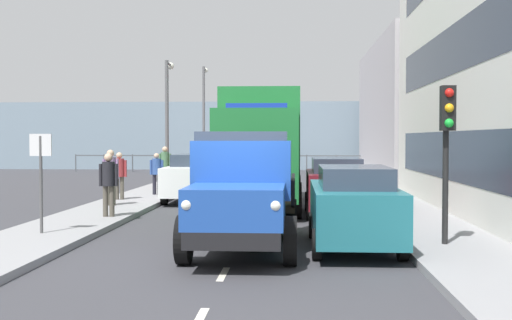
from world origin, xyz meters
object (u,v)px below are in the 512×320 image
pedestrian_in_dark_coat (111,172)px  car_maroon_kerbside_1 (336,185)px  pedestrian_by_lamp (157,170)px  street_sign (41,166)px  pedestrian_with_bag (119,172)px  car_grey_oppositeside_2 (229,164)px  pedestrian_couple_a (165,164)px  lamp_post_far (204,110)px  car_red_oppositeside_1 (215,169)px  car_white_oppositeside_0 (196,177)px  lamp_post_promenade (168,110)px  pedestrian_couple_b (108,179)px  lorry_cargo_green (262,145)px  traffic_light_near (447,130)px  car_teal_kerbside_near (353,206)px  truck_vintage_blue (243,194)px

pedestrian_in_dark_coat → car_maroon_kerbside_1: bearing=172.2°
pedestrian_by_lamp → street_sign: (0.45, 10.04, 0.61)m
pedestrian_with_bag → car_grey_oppositeside_2: bearing=-101.3°
pedestrian_couple_a → car_maroon_kerbside_1: bearing=131.6°
lamp_post_far → pedestrian_by_lamp: bearing=91.6°
car_red_oppositeside_1 → pedestrian_with_bag: pedestrian_with_bag is taller
car_white_oppositeside_0 → pedestrian_with_bag: bearing=23.0°
pedestrian_couple_a → lamp_post_promenade: lamp_post_promenade is taller
pedestrian_couple_a → lamp_post_promenade: bearing=-83.4°
car_red_oppositeside_1 → lamp_post_far: lamp_post_far is taller
car_white_oppositeside_0 → lamp_post_promenade: 5.97m
car_red_oppositeside_1 → car_grey_oppositeside_2: size_ratio=1.15×
car_white_oppositeside_0 → lamp_post_far: size_ratio=0.68×
pedestrian_with_bag → pedestrian_couple_a: (-0.68, -4.58, 0.10)m
pedestrian_couple_a → street_sign: 12.56m
pedestrian_with_bag → lamp_post_promenade: bearing=-94.9°
pedestrian_couple_b → pedestrian_with_bag: pedestrian_couple_b is taller
car_grey_oppositeside_2 → street_sign: street_sign is taller
car_maroon_kerbside_1 → car_white_oppositeside_0: size_ratio=0.86×
pedestrian_couple_b → pedestrian_by_lamp: bearing=-88.5°
pedestrian_in_dark_coat → street_sign: size_ratio=0.79×
lorry_cargo_green → pedestrian_in_dark_coat: lorry_cargo_green is taller
pedestrian_couple_b → car_white_oppositeside_0: bearing=-104.0°
pedestrian_by_lamp → car_grey_oppositeside_2: bearing=-98.8°
pedestrian_with_bag → street_sign: size_ratio=0.74×
pedestrian_couple_a → traffic_light_near: traffic_light_near is taller
car_teal_kerbside_near → lamp_post_promenade: lamp_post_promenade is taller
car_maroon_kerbside_1 → lamp_post_far: (6.93, -20.88, 3.21)m
pedestrian_in_dark_coat → lamp_post_far: 20.12m
pedestrian_by_lamp → truck_vintage_blue: bearing=110.4°
lorry_cargo_green → car_teal_kerbside_near: lorry_cargo_green is taller
car_teal_kerbside_near → car_maroon_kerbside_1: (-0.00, -5.77, -0.00)m
street_sign → car_grey_oppositeside_2: bearing=-95.8°
car_red_oppositeside_1 → pedestrian_couple_b: pedestrian_couple_b is taller
car_grey_oppositeside_2 → pedestrian_with_bag: pedestrian_with_bag is taller
car_maroon_kerbside_1 → pedestrian_by_lamp: (6.50, -5.02, 0.18)m
car_red_oppositeside_1 → pedestrian_couple_b: (1.48, 11.50, 0.28)m
lorry_cargo_green → pedestrian_with_bag: lorry_cargo_green is taller
car_maroon_kerbside_1 → pedestrian_couple_b: (6.32, 1.91, 0.28)m
traffic_light_near → truck_vintage_blue: bearing=3.9°
pedestrian_couple_b → pedestrian_with_bag: 4.97m
car_red_oppositeside_1 → street_sign: bearing=81.8°
car_red_oppositeside_1 → lamp_post_promenade: size_ratio=0.82×
truck_vintage_blue → car_maroon_kerbside_1: size_ratio=1.45×
truck_vintage_blue → car_white_oppositeside_0: (2.58, -10.37, -0.28)m
pedestrian_in_dark_coat → pedestrian_with_bag: size_ratio=1.08×
car_red_oppositeside_1 → pedestrian_with_bag: 7.11m
lorry_cargo_green → lamp_post_promenade: 8.47m
car_maroon_kerbside_1 → pedestrian_couple_b: 6.61m
lamp_post_promenade → lamp_post_far: bearing=-89.6°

